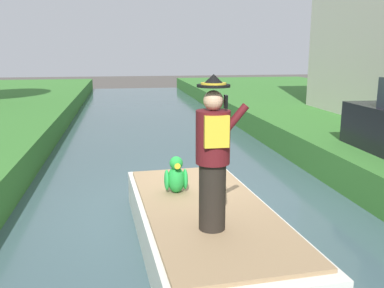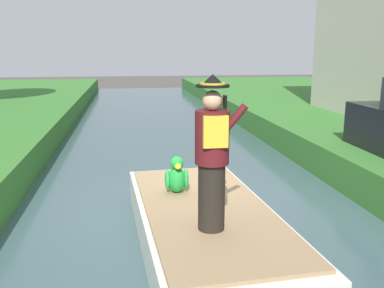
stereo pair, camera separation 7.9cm
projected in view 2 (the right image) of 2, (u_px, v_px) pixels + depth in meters
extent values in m
plane|color=#4C4742|center=(190.00, 214.00, 7.37)|extent=(80.00, 80.00, 0.00)
cube|color=#3D565B|center=(190.00, 212.00, 7.36)|extent=(6.04, 48.00, 0.10)
cube|color=silver|center=(206.00, 229.00, 5.87)|extent=(2.05, 4.30, 0.56)
cube|color=#997A56|center=(206.00, 208.00, 5.80)|extent=(1.89, 3.96, 0.05)
cylinder|color=black|center=(211.00, 196.00, 4.99)|extent=(0.32, 0.32, 0.82)
cylinder|color=#561419|center=(212.00, 137.00, 4.84)|extent=(0.40, 0.40, 0.62)
cube|color=gold|center=(216.00, 132.00, 4.63)|extent=(0.28, 0.06, 0.36)
sphere|color=#DBA884|center=(213.00, 100.00, 4.74)|extent=(0.23, 0.23, 0.23)
cylinder|color=black|center=(213.00, 86.00, 4.71)|extent=(0.38, 0.38, 0.03)
cone|color=black|center=(213.00, 79.00, 4.69)|extent=(0.26, 0.26, 0.12)
cylinder|color=gold|center=(213.00, 84.00, 4.70)|extent=(0.29, 0.29, 0.02)
cylinder|color=#561419|center=(232.00, 122.00, 4.79)|extent=(0.38, 0.09, 0.43)
cube|color=black|center=(225.00, 102.00, 4.71)|extent=(0.03, 0.08, 0.15)
ellipsoid|color=green|center=(177.00, 179.00, 6.34)|extent=(0.26, 0.32, 0.40)
sphere|color=green|center=(177.00, 163.00, 6.24)|extent=(0.20, 0.20, 0.20)
cone|color=yellow|center=(178.00, 165.00, 6.15)|extent=(0.09, 0.09, 0.09)
ellipsoid|color=green|center=(167.00, 180.00, 6.32)|extent=(0.08, 0.20, 0.32)
ellipsoid|color=green|center=(186.00, 179.00, 6.36)|extent=(0.08, 0.20, 0.32)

